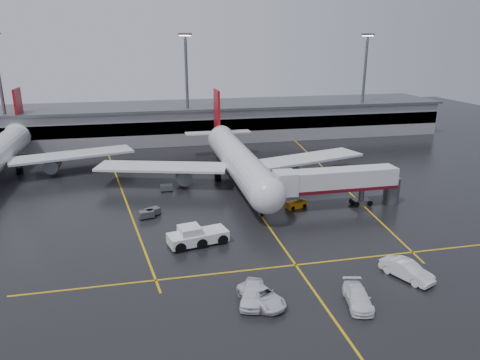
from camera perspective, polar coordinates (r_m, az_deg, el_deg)
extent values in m
plane|color=black|center=(71.11, 1.23, -2.50)|extent=(220.00, 220.00, 0.00)
cube|color=gold|center=(71.10, 1.23, -2.49)|extent=(0.25, 90.00, 0.02)
cube|color=gold|center=(51.81, 7.07, -10.63)|extent=(60.00, 0.25, 0.02)
cube|color=gold|center=(78.86, -14.82, -1.05)|extent=(9.99, 69.35, 0.02)
cube|color=gold|center=(85.73, 11.40, 0.68)|extent=(7.57, 69.64, 0.02)
cube|color=gray|center=(115.81, -4.41, 7.36)|extent=(120.00, 18.00, 8.00)
cube|color=black|center=(107.15, -3.73, 6.82)|extent=(120.00, 0.40, 3.00)
cube|color=#595B60|center=(115.13, -4.46, 9.47)|extent=(122.00, 19.00, 0.60)
cylinder|color=#595B60|center=(111.42, -27.93, 9.43)|extent=(0.70, 0.70, 25.00)
cylinder|color=#595B60|center=(108.10, -6.72, 11.12)|extent=(0.70, 0.70, 25.00)
cube|color=#595B60|center=(107.45, -6.97, 17.87)|extent=(3.00, 1.20, 0.50)
cube|color=#FFE5B2|center=(107.45, -6.97, 17.71)|extent=(2.60, 0.90, 0.20)
cylinder|color=#595B60|center=(121.20, 15.38, 11.31)|extent=(0.70, 0.70, 25.00)
cube|color=#595B60|center=(120.62, 15.89, 17.31)|extent=(3.00, 1.20, 0.50)
cube|color=#FFE5B2|center=(120.62, 15.88, 17.17)|extent=(2.60, 0.90, 0.20)
cylinder|color=silver|center=(77.28, -0.15, 2.42)|extent=(5.20, 36.00, 5.20)
sphere|color=silver|center=(60.59, 3.48, -1.92)|extent=(5.20, 5.20, 5.20)
cone|color=silver|center=(97.21, -2.80, 5.91)|extent=(4.94, 8.00, 4.94)
cube|color=maroon|center=(97.32, -2.95, 8.85)|extent=(0.50, 5.50, 8.50)
cube|color=silver|center=(97.17, -2.81, 6.03)|extent=(14.00, 3.00, 0.25)
cube|color=silver|center=(77.82, -9.87, 1.65)|extent=(22.80, 11.83, 0.40)
cube|color=silver|center=(82.96, 8.37, 2.72)|extent=(22.80, 11.83, 0.40)
cylinder|color=#595B60|center=(77.46, -7.19, 0.62)|extent=(2.60, 4.50, 2.60)
cylinder|color=#595B60|center=(81.27, 6.26, 1.46)|extent=(2.60, 4.50, 2.60)
cylinder|color=#595B60|center=(64.41, 2.70, -3.74)|extent=(0.56, 0.56, 2.00)
cylinder|color=#595B60|center=(80.41, -2.83, 0.63)|extent=(0.56, 0.56, 2.00)
cylinder|color=#595B60|center=(81.66, 1.60, 0.91)|extent=(0.56, 0.56, 2.00)
cylinder|color=black|center=(64.61, 2.70, -4.19)|extent=(0.40, 1.10, 1.10)
cylinder|color=black|center=(80.54, -2.83, 0.33)|extent=(1.00, 1.40, 1.40)
cylinder|color=black|center=(81.79, 1.59, 0.61)|extent=(1.00, 1.40, 1.40)
cone|color=silver|center=(110.80, -25.99, 5.60)|extent=(4.94, 8.00, 4.94)
cube|color=maroon|center=(111.01, -26.22, 8.17)|extent=(0.50, 5.50, 8.50)
cube|color=silver|center=(110.77, -26.01, 5.70)|extent=(14.00, 3.00, 0.25)
cube|color=silver|center=(90.34, -20.46, 3.00)|extent=(22.80, 11.83, 0.40)
cylinder|color=#595B60|center=(90.29, -22.64, 1.83)|extent=(2.60, 4.50, 2.60)
cylinder|color=#595B60|center=(93.78, -26.15, 1.29)|extent=(0.56, 0.56, 2.00)
cylinder|color=black|center=(93.90, -26.11, 1.02)|extent=(1.00, 1.40, 1.40)
cube|color=silver|center=(68.15, 12.31, 0.10)|extent=(18.00, 3.20, 3.00)
cube|color=#510A15|center=(68.54, 12.24, -0.94)|extent=(18.00, 3.30, 0.50)
cube|color=silver|center=(65.22, 5.74, -0.37)|extent=(3.00, 3.40, 3.30)
cylinder|color=#595B60|center=(70.76, 15.11, -1.94)|extent=(0.80, 0.80, 3.00)
cube|color=#595B60|center=(71.11, 15.05, -2.73)|extent=(2.60, 1.60, 0.90)
cylinder|color=#595B60|center=(73.00, 18.64, -1.25)|extent=(2.40, 2.40, 4.00)
cylinder|color=black|center=(70.62, 14.25, -2.81)|extent=(0.90, 1.80, 0.90)
cylinder|color=black|center=(71.61, 15.83, -2.66)|extent=(0.90, 1.80, 0.90)
cube|color=silver|center=(56.16, -5.34, -7.18)|extent=(7.76, 4.41, 1.25)
cube|color=silver|center=(55.43, -6.39, -6.38)|extent=(2.98, 2.98, 1.04)
cube|color=black|center=(55.43, -6.39, -6.38)|extent=(2.68, 2.68, 0.94)
cylinder|color=black|center=(55.58, -7.99, -7.98)|extent=(1.99, 3.35, 1.36)
cylinder|color=black|center=(56.31, -5.33, -7.52)|extent=(1.99, 3.35, 1.36)
cylinder|color=black|center=(57.17, -2.75, -7.06)|extent=(1.99, 3.35, 1.36)
cube|color=#CD7E09|center=(68.22, 7.13, -3.08)|extent=(3.47, 2.25, 0.98)
cube|color=#595B60|center=(67.90, 7.15, -2.34)|extent=(3.19, 1.71, 1.12)
cylinder|color=black|center=(67.69, 6.39, -3.42)|extent=(1.06, 1.63, 0.62)
cylinder|color=black|center=(68.92, 7.83, -3.09)|extent=(1.06, 1.63, 0.62)
imported|color=silver|center=(44.57, 2.76, -14.43)|extent=(4.45, 6.10, 1.54)
imported|color=white|center=(45.73, 14.68, -14.14)|extent=(3.26, 5.67, 1.55)
imported|color=silver|center=(51.59, 20.36, -10.63)|extent=(4.15, 6.09, 1.90)
imported|color=white|center=(44.65, 1.56, -14.20)|extent=(3.64, 5.53, 1.75)
cube|color=#595B60|center=(65.84, -11.02, -3.90)|extent=(2.38, 2.09, 0.90)
cylinder|color=black|center=(65.25, -11.38, -4.57)|extent=(0.40, 0.20, 0.40)
cylinder|color=black|center=(65.97, -10.18, -4.25)|extent=(0.40, 0.20, 0.40)
cylinder|color=black|center=(66.07, -11.81, -4.32)|extent=(0.40, 0.20, 0.40)
cylinder|color=black|center=(66.78, -10.61, -4.00)|extent=(0.40, 0.20, 0.40)
cube|color=#595B60|center=(64.99, -11.76, -4.24)|extent=(2.24, 1.72, 0.90)
cylinder|color=black|center=(64.55, -12.32, -4.88)|extent=(0.40, 0.20, 0.40)
cylinder|color=black|center=(64.89, -10.94, -4.67)|extent=(0.40, 0.20, 0.40)
cylinder|color=black|center=(65.46, -12.53, -4.57)|extent=(0.40, 0.20, 0.40)
cylinder|color=black|center=(65.79, -11.17, -4.37)|extent=(0.40, 0.20, 0.40)
cube|color=#595B60|center=(75.74, -9.29, -0.94)|extent=(2.03, 1.34, 0.90)
cylinder|color=black|center=(75.40, -9.86, -1.43)|extent=(0.40, 0.20, 0.40)
cylinder|color=black|center=(75.44, -8.65, -1.36)|extent=(0.40, 0.20, 0.40)
cylinder|color=black|center=(76.35, -9.89, -1.19)|extent=(0.40, 0.20, 0.40)
cylinder|color=black|center=(76.39, -8.69, -1.12)|extent=(0.40, 0.20, 0.40)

